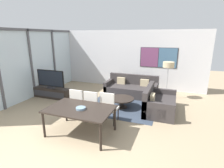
# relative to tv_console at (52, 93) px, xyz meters

# --- Properties ---
(ground_plane) EXTENTS (24.00, 24.00, 0.00)m
(ground_plane) POSITION_rel_tv_console_xyz_m (2.45, -3.03, -0.21)
(ground_plane) COLOR #9E896B
(wall_back) EXTENTS (7.50, 0.09, 2.80)m
(wall_back) POSITION_rel_tv_console_xyz_m (2.51, 2.73, 1.19)
(wall_back) COLOR silver
(wall_back) RESTS_ON ground_plane
(window_wall_left) EXTENTS (0.07, 5.76, 2.80)m
(window_wall_left) POSITION_rel_tv_console_xyz_m (-0.80, -0.15, 1.32)
(window_wall_left) COLOR silver
(window_wall_left) RESTS_ON ground_plane
(area_rug) EXTENTS (2.49, 1.99, 0.01)m
(area_rug) POSITION_rel_tv_console_xyz_m (3.07, 0.02, -0.21)
(area_rug) COLOR #333D4C
(area_rug) RESTS_ON ground_plane
(tv_console) EXTENTS (1.61, 0.42, 0.42)m
(tv_console) POSITION_rel_tv_console_xyz_m (0.00, 0.00, 0.00)
(tv_console) COLOR black
(tv_console) RESTS_ON ground_plane
(television) EXTENTS (1.28, 0.20, 0.76)m
(television) POSITION_rel_tv_console_xyz_m (-0.00, 0.00, 0.59)
(television) COLOR #2D2D33
(television) RESTS_ON tv_console
(sofa_main) EXTENTS (2.20, 0.98, 0.86)m
(sofa_main) POSITION_rel_tv_console_xyz_m (3.07, 1.49, 0.06)
(sofa_main) COLOR #383333
(sofa_main) RESTS_ON ground_plane
(sofa_side) EXTENTS (0.98, 1.63, 0.86)m
(sofa_side) POSITION_rel_tv_console_xyz_m (4.33, 0.13, 0.06)
(sofa_side) COLOR #383333
(sofa_side) RESTS_ON ground_plane
(coffee_table) EXTENTS (0.90, 0.90, 0.36)m
(coffee_table) POSITION_rel_tv_console_xyz_m (3.07, 0.02, 0.06)
(coffee_table) COLOR black
(coffee_table) RESTS_ON ground_plane
(dining_table) EXTENTS (1.70, 1.08, 0.73)m
(dining_table) POSITION_rel_tv_console_xyz_m (2.58, -2.04, 0.45)
(dining_table) COLOR black
(dining_table) RESTS_ON ground_plane
(dining_chair_left) EXTENTS (0.46, 0.46, 0.98)m
(dining_chair_left) POSITION_rel_tv_console_xyz_m (2.09, -1.31, 0.33)
(dining_chair_left) COLOR beige
(dining_chair_left) RESTS_ON ground_plane
(dining_chair_centre) EXTENTS (0.46, 0.46, 0.98)m
(dining_chair_centre) POSITION_rel_tv_console_xyz_m (2.58, -1.32, 0.33)
(dining_chair_centre) COLOR beige
(dining_chair_centre) RESTS_ON ground_plane
(dining_chair_right) EXTENTS (0.46, 0.46, 0.98)m
(dining_chair_right) POSITION_rel_tv_console_xyz_m (3.07, -1.26, 0.33)
(dining_chair_right) COLOR beige
(dining_chair_right) RESTS_ON ground_plane
(fruit_bowl) EXTENTS (0.25, 0.25, 0.05)m
(fruit_bowl) POSITION_rel_tv_console_xyz_m (2.64, -2.09, 0.55)
(fruit_bowl) COLOR slate
(fruit_bowl) RESTS_ON dining_table
(floor_lamp) EXTENTS (0.44, 0.44, 1.53)m
(floor_lamp) POSITION_rel_tv_console_xyz_m (4.52, 1.57, 1.13)
(floor_lamp) COLOR #2D2D33
(floor_lamp) RESTS_ON ground_plane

